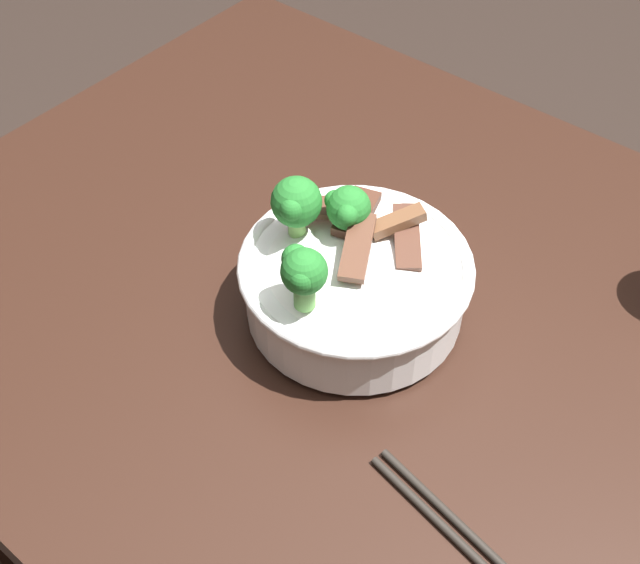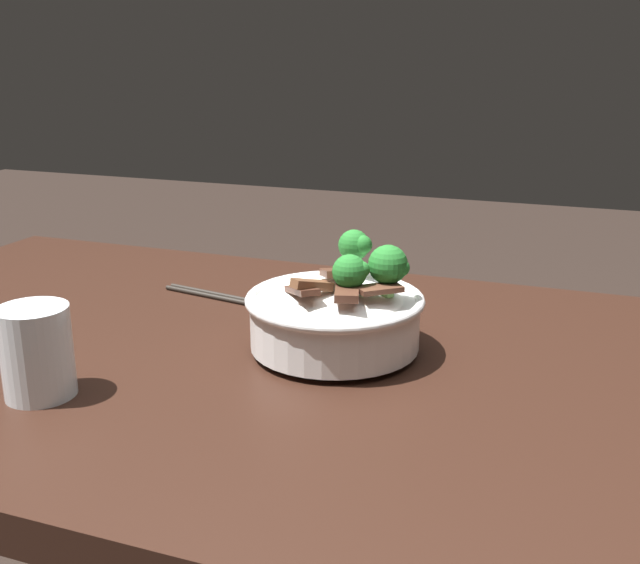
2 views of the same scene
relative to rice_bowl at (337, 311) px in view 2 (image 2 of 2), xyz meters
name	(u,v)px [view 2 (image 2 of 2)]	position (x,y,z in m)	size (l,w,h in m)	color
dining_table	(234,436)	(-0.13, -0.03, -0.18)	(1.29, 0.79, 0.75)	black
rice_bowl	(337,311)	(0.00, 0.00, 0.00)	(0.22, 0.22, 0.14)	white
drinking_glass	(38,358)	(-0.26, -0.23, -0.01)	(0.08, 0.08, 0.10)	white
chopsticks_pair	(225,297)	(-0.23, 0.13, -0.05)	(0.22, 0.06, 0.01)	#28231E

